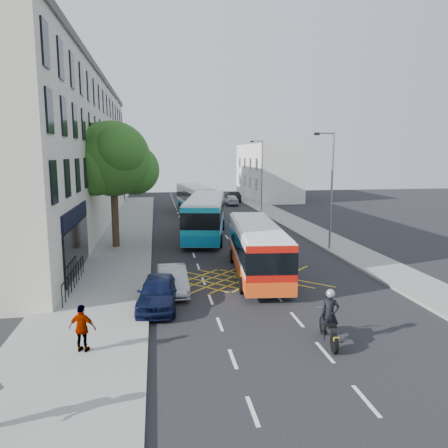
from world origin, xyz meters
name	(u,v)px	position (x,y,z in m)	size (l,w,h in m)	color
ground	(297,320)	(0.00, 0.00, 0.00)	(120.00, 120.00, 0.00)	black
pavement_left	(116,247)	(-8.50, 15.00, 0.07)	(5.00, 70.00, 0.15)	gray
pavement_right	(329,240)	(7.50, 15.00, 0.07)	(3.00, 70.00, 0.15)	gray
terrace_main	(59,153)	(-14.00, 24.49, 6.76)	(8.30, 45.00, 13.50)	beige
terrace_far	(101,164)	(-14.00, 55.00, 5.00)	(8.00, 20.00, 10.00)	silver
building_right	(267,171)	(11.00, 48.00, 4.00)	(6.00, 18.00, 8.00)	silver
street_tree	(113,160)	(-8.51, 14.97, 6.29)	(6.30, 5.70, 8.80)	#382619
lamp_near	(330,185)	(6.20, 12.00, 4.62)	(1.45, 0.15, 8.00)	slate
lamp_far	(261,172)	(6.20, 32.00, 4.62)	(1.45, 0.15, 8.00)	slate
railings	(74,277)	(-9.70, 5.30, 0.72)	(0.08, 5.60, 1.14)	black
bus_near	(257,248)	(-0.11, 6.87, 1.50)	(3.32, 10.34, 2.86)	silver
bus_mid	(205,216)	(-1.72, 18.25, 1.74)	(4.73, 12.02, 3.30)	silver
bus_far	(195,199)	(-1.24, 32.99, 1.61)	(3.65, 11.09, 3.06)	silver
motorbike	(329,318)	(0.40, -2.34, 0.95)	(0.77, 2.28, 2.03)	black
parked_car_blue	(158,292)	(-5.60, 2.33, 0.71)	(1.69, 4.19, 1.43)	black
parked_car_silver	(172,280)	(-4.90, 4.39, 0.63)	(1.34, 3.85, 1.27)	#9D9FA4
red_hatchback	(267,230)	(3.21, 17.33, 0.59)	(1.67, 4.10, 1.19)	#B32107
distant_car_grey	(201,201)	(0.13, 40.18, 0.58)	(1.93, 4.19, 1.16)	#44464C
distant_car_silver	(231,200)	(4.05, 39.65, 0.69)	(1.63, 4.04, 1.38)	#ACB0B4
distant_car_dark	(233,196)	(5.08, 43.99, 0.68)	(1.45, 4.15, 1.37)	black
pedestrian_far	(82,328)	(-8.13, -1.96, 0.96)	(0.95, 0.40, 1.62)	gray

